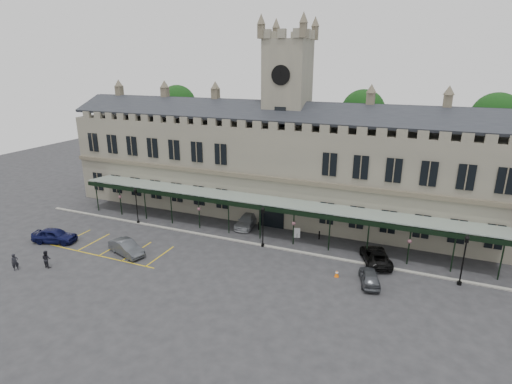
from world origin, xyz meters
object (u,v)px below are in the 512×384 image
at_px(car_left_b, 126,248).
at_px(car_taxi, 247,221).
at_px(traffic_cone, 337,274).
at_px(car_van, 376,256).
at_px(car_left_a, 54,235).
at_px(station_building, 285,167).
at_px(lamp_post_left, 136,202).
at_px(sign_board, 297,233).
at_px(lamp_post_right, 464,255).
at_px(lamp_post_mid, 263,223).
at_px(car_right_a, 370,277).
at_px(person_b, 46,259).
at_px(clock_tower, 287,115).
at_px(person_a, 15,262).

height_order(car_left_b, car_taxi, car_left_b).
distance_m(traffic_cone, car_van, 5.29).
distance_m(car_left_a, car_left_b, 9.53).
bearing_deg(station_building, lamp_post_left, -146.89).
bearing_deg(sign_board, car_van, -32.48).
bearing_deg(lamp_post_right, station_building, 151.74).
relative_size(station_building, lamp_post_mid, 12.71).
xyz_separation_m(car_taxi, car_right_a, (15.86, -8.17, -0.04)).
relative_size(car_left_b, car_right_a, 1.15).
xyz_separation_m(sign_board, car_left_a, (-24.89, -11.73, 0.24)).
xyz_separation_m(station_building, person_b, (-16.88, -23.17, -5.58)).
distance_m(clock_tower, car_right_a, 22.89).
relative_size(clock_tower, car_left_b, 5.33).
relative_size(sign_board, car_left_b, 0.26).
xyz_separation_m(traffic_cone, car_van, (3.01, 4.33, 0.41)).
distance_m(traffic_cone, person_b, 28.41).
relative_size(traffic_cone, car_left_a, 0.14).
bearing_deg(lamp_post_right, traffic_cone, -164.87).
relative_size(car_taxi, person_a, 2.89).
xyz_separation_m(traffic_cone, car_left_b, (-21.49, -3.90, 0.44)).
bearing_deg(clock_tower, person_a, -127.65).
distance_m(station_building, traffic_cone, 18.24).
xyz_separation_m(station_building, sign_board, (3.89, -6.86, -5.88)).
xyz_separation_m(lamp_post_left, sign_board, (19.84, 3.55, -2.22)).
bearing_deg(car_right_a, sign_board, -53.39).
bearing_deg(car_van, lamp_post_right, 149.66).
distance_m(car_left_a, person_b, 6.16).
bearing_deg(person_b, car_left_b, -131.55).
bearing_deg(sign_board, car_taxi, 156.51).
distance_m(traffic_cone, sign_board, 9.37).
height_order(lamp_post_mid, person_a, lamp_post_mid).
xyz_separation_m(traffic_cone, person_b, (-26.87, -9.21, 0.56)).
height_order(station_building, car_taxi, station_building).
relative_size(station_building, car_right_a, 14.87).
relative_size(person_a, person_b, 0.97).
bearing_deg(station_building, traffic_cone, -54.42).
distance_m(car_taxi, car_van, 16.30).
height_order(lamp_post_left, sign_board, lamp_post_left).
xyz_separation_m(sign_board, car_left_b, (-15.39, -11.01, 0.18)).
bearing_deg(car_van, clock_tower, -56.38).
xyz_separation_m(car_left_a, car_van, (34.00, 8.94, -0.10)).
xyz_separation_m(lamp_post_mid, sign_board, (2.81, 3.68, -2.21)).
bearing_deg(traffic_cone, lamp_post_right, 15.13).
relative_size(traffic_cone, car_left_b, 0.14).
xyz_separation_m(lamp_post_right, car_left_a, (-41.63, -7.49, -2.13)).
bearing_deg(station_building, car_left_a, -138.50).
distance_m(lamp_post_mid, person_b, 22.04).
bearing_deg(car_taxi, lamp_post_mid, -53.39).
bearing_deg(person_a, lamp_post_mid, -28.42).
bearing_deg(person_a, station_building, -11.30).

